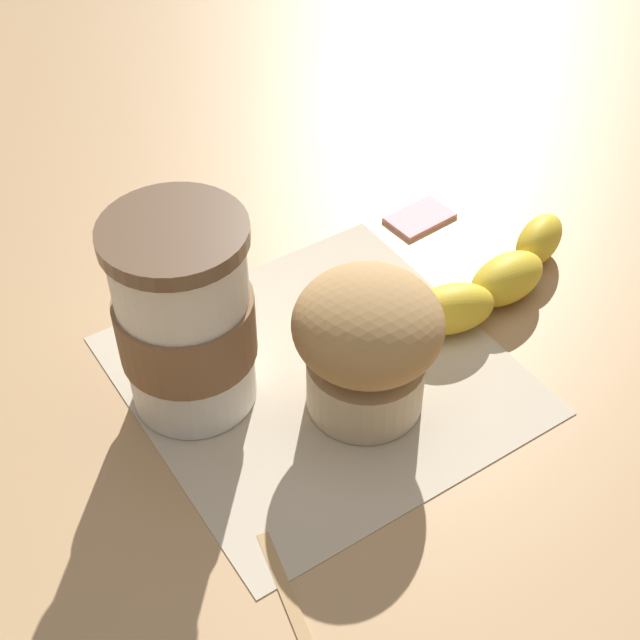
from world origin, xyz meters
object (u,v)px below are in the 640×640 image
(coffee_cup, at_px, (185,318))
(sugar_packet, at_px, (420,216))
(banana, at_px, (473,288))
(muffin, at_px, (363,346))

(coffee_cup, distance_m, sugar_packet, 0.25)
(banana, bearing_deg, sugar_packet, 54.23)
(sugar_packet, bearing_deg, coffee_cup, 178.74)
(muffin, relative_size, sugar_packet, 1.92)
(sugar_packet, bearing_deg, banana, -125.77)
(banana, height_order, sugar_packet, banana)
(sugar_packet, bearing_deg, muffin, -155.96)
(coffee_cup, xyz_separation_m, banana, (0.18, -0.09, -0.05))
(banana, bearing_deg, coffee_cup, 153.09)
(muffin, height_order, banana, muffin)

